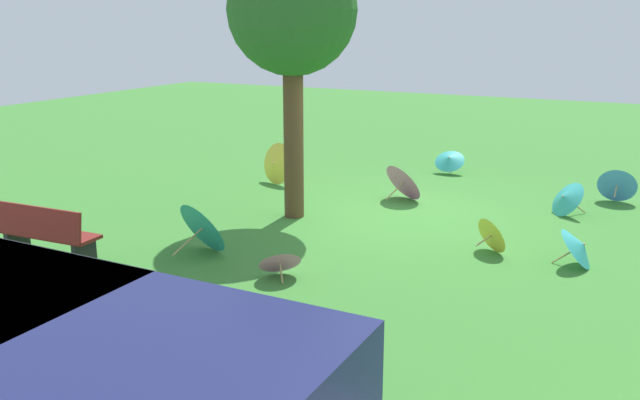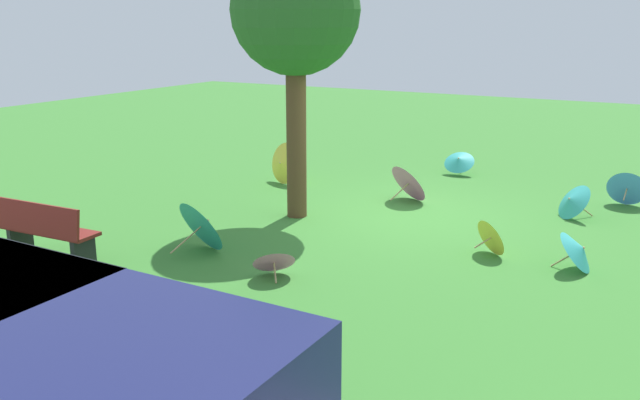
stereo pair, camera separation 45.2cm
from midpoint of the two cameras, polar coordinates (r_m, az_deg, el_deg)
ground at (r=12.42m, az=8.27°, el=-1.24°), size 40.00×40.00×0.00m
park_bench at (r=10.55m, az=-20.90°, el=-2.40°), size 1.62×0.55×0.90m
shade_tree at (r=11.75m, az=-0.95°, el=15.34°), size 2.20×2.20×4.68m
parasol_teal_0 at (r=12.89m, az=21.31°, el=-0.05°), size 0.84×0.87×0.65m
parasol_yellow_0 at (r=14.55m, az=-2.26°, el=3.11°), size 0.94×0.85×0.90m
parasol_pink_0 at (r=9.30m, az=-2.52°, el=-5.00°), size 0.76×0.75×0.50m
parasol_blue_1 at (r=14.17m, az=25.22°, el=0.98°), size 0.74×0.61×0.72m
parasol_yellow_1 at (r=10.52m, az=15.51°, el=-2.98°), size 0.66×0.62×0.58m
parasol_teal_1 at (r=10.39m, az=-8.46°, el=-1.98°), size 1.05×1.00×0.87m
parasol_teal_2 at (r=10.26m, az=22.11°, el=-3.93°), size 0.64×0.68×0.61m
parasol_pink_1 at (r=13.26m, az=8.58°, el=1.54°), size 1.04×0.95×0.79m
parasol_teal_3 at (r=15.71m, az=12.39°, el=3.26°), size 0.69×0.65×0.59m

